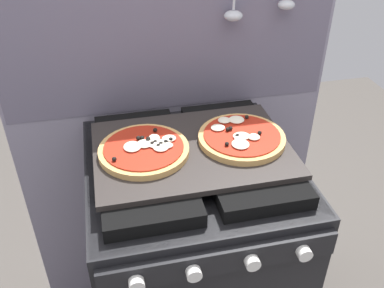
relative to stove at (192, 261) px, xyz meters
name	(u,v)px	position (x,y,z in m)	size (l,w,h in m)	color
kitchen_backsplash	(172,125)	(0.00, 0.34, 0.34)	(1.10, 0.08, 1.55)	gray
stove	(192,261)	(0.00, 0.00, 0.00)	(0.60, 0.64, 0.90)	black
baking_tray	(192,149)	(0.00, 0.00, 0.46)	(0.54, 0.38, 0.02)	#2D2826
pizza_left	(145,149)	(-0.13, 0.00, 0.48)	(0.25, 0.25, 0.03)	tan
pizza_right	(241,137)	(0.14, 0.00, 0.48)	(0.25, 0.25, 0.03)	tan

